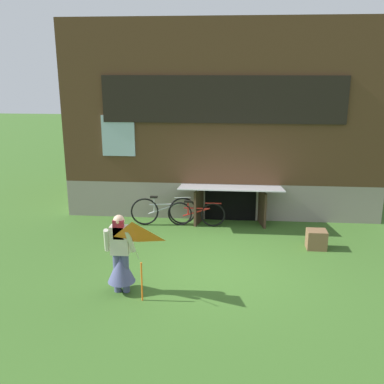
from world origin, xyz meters
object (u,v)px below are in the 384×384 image
Objects in this scene: person at (121,260)px; wooden_crate at (316,239)px; kite at (133,241)px; bicycle_red at (196,214)px; bicycle_silver at (164,211)px.

person is 3.40× the size of wooden_crate.
wooden_crate is at bearing 37.76° from kite.
bicycle_red is 3.42× the size of wooden_crate.
bicycle_red is at bearing -11.68° from bicycle_silver.
bicycle_silver is at bearing 160.81° from wooden_crate.
bicycle_red is at bearing 61.29° from person.
bicycle_red is at bearing 79.32° from kite.
bicycle_red is 0.88× the size of bicycle_silver.
kite is (0.35, -0.45, 0.59)m from person.
bicycle_red is (1.14, 3.70, -0.30)m from person.
bicycle_silver is 4.04m from wooden_crate.
kite reaches higher than bicycle_silver.
bicycle_silver is 3.88× the size of wooden_crate.
person reaches higher than wooden_crate.
kite is 4.29m from bicycle_silver.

